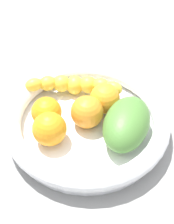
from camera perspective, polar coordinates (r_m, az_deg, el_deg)
name	(u,v)px	position (r cm, az deg, el deg)	size (l,w,h in cm)	color
kitchen_counter	(87,134)	(58.44, 0.00, -4.29)	(120.00, 120.00, 3.00)	gray
fruit_bowl	(87,120)	(55.44, 0.00, -1.63)	(30.47, 30.47, 4.85)	white
banana_draped_left	(74,85)	(59.96, -2.43, 5.25)	(6.44, 20.03, 4.72)	yellow
orange_front	(49,129)	(51.45, -7.22, -3.24)	(6.00, 6.00, 6.00)	orange
orange_mid_left	(88,110)	(54.07, 0.18, 0.32)	(6.03, 6.03, 6.03)	orange
orange_mid_right	(105,98)	(56.63, 3.42, 2.64)	(5.83, 5.83, 5.83)	orange
orange_rear	(47,110)	(54.87, -7.72, 0.30)	(5.60, 5.60, 5.60)	orange
mango_green	(127,123)	(52.15, 7.61, -2.15)	(12.62, 7.85, 6.33)	#4C8136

